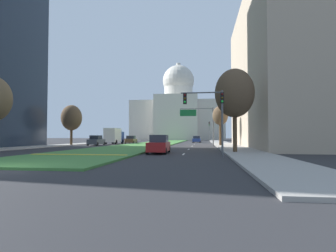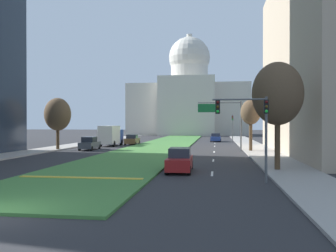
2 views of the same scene
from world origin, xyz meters
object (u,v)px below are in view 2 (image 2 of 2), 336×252
(traffic_light_far_right, at_px, (232,125))
(overhead_guide_sign, at_px, (224,115))
(traffic_light_near_right, at_px, (252,120))
(street_tree_left_mid, at_px, (58,115))
(capitol_building, at_px, (189,100))
(street_tree_right_mid, at_px, (251,113))
(sedan_distant, at_px, (132,140))
(street_tree_right_near, at_px, (278,94))
(sedan_lead_stopped, at_px, (180,161))
(sedan_far_horizon, at_px, (216,138))
(sedan_midblock, at_px, (90,144))
(box_truck_delivery, at_px, (111,135))

(traffic_light_far_right, relative_size, overhead_guide_sign, 0.80)
(traffic_light_near_right, relative_size, street_tree_left_mid, 0.74)
(capitol_building, height_order, street_tree_right_mid, capitol_building)
(traffic_light_near_right, relative_size, overhead_guide_sign, 0.80)
(sedan_distant, bearing_deg, capitol_building, 83.90)
(overhead_guide_sign, height_order, street_tree_right_near, street_tree_right_near)
(traffic_light_near_right, bearing_deg, sedan_lead_stopped, 137.41)
(traffic_light_far_right, bearing_deg, street_tree_right_mid, -86.47)
(traffic_light_far_right, relative_size, sedan_far_horizon, 1.10)
(traffic_light_far_right, height_order, street_tree_right_mid, street_tree_right_mid)
(street_tree_right_near, distance_m, sedan_far_horizon, 42.98)
(street_tree_right_near, distance_m, sedan_lead_stopped, 8.85)
(sedan_distant, bearing_deg, overhead_guide_sign, -37.42)
(street_tree_left_mid, bearing_deg, sedan_far_horizon, 49.87)
(traffic_light_far_right, distance_m, overhead_guide_sign, 20.42)
(overhead_guide_sign, bearing_deg, traffic_light_near_right, -87.49)
(traffic_light_near_right, relative_size, traffic_light_far_right, 1.00)
(capitol_building, height_order, sedan_midblock, capitol_building)
(street_tree_right_near, height_order, street_tree_left_mid, street_tree_right_near)
(capitol_building, xyz_separation_m, sedan_midblock, (-8.54, -64.98, -10.02))
(overhead_guide_sign, distance_m, sedan_far_horizon, 23.08)
(sedan_far_horizon, bearing_deg, traffic_light_near_right, -87.31)
(traffic_light_near_right, height_order, street_tree_left_mid, street_tree_left_mid)
(street_tree_right_mid, height_order, box_truck_delivery, street_tree_right_mid)
(street_tree_right_near, bearing_deg, sedan_midblock, 138.87)
(traffic_light_near_right, xyz_separation_m, street_tree_left_mid, (-23.18, 23.20, 0.97))
(sedan_distant, height_order, box_truck_delivery, box_truck_delivery)
(street_tree_left_mid, height_order, sedan_distant, street_tree_left_mid)
(sedan_lead_stopped, xyz_separation_m, sedan_midblock, (-14.36, 20.02, -0.00))
(sedan_lead_stopped, relative_size, box_truck_delivery, 0.70)
(traffic_light_far_right, relative_size, street_tree_right_near, 0.63)
(traffic_light_far_right, relative_size, box_truck_delivery, 0.81)
(sedan_midblock, distance_m, box_truck_delivery, 8.28)
(overhead_guide_sign, xyz_separation_m, sedan_lead_stopped, (-3.71, -20.87, -3.83))
(traffic_light_near_right, distance_m, box_truck_delivery, 37.72)
(traffic_light_near_right, bearing_deg, box_truck_delivery, 119.82)
(sedan_far_horizon, bearing_deg, sedan_distant, -141.56)
(street_tree_right_mid, bearing_deg, capitol_building, 101.09)
(sedan_far_horizon, bearing_deg, sedan_lead_stopped, -93.37)
(street_tree_right_mid, distance_m, sedan_midblock, 21.75)
(traffic_light_near_right, xyz_separation_m, sedan_distant, (-16.27, 36.90, -3.00))
(overhead_guide_sign, bearing_deg, street_tree_right_mid, -21.03)
(sedan_far_horizon, relative_size, box_truck_delivery, 0.74)
(street_tree_right_near, distance_m, box_truck_delivery, 34.61)
(sedan_far_horizon, bearing_deg, street_tree_right_near, -83.72)
(traffic_light_near_right, bearing_deg, street_tree_left_mid, 134.98)
(box_truck_delivery, bearing_deg, street_tree_left_mid, -115.16)
(sedan_distant, bearing_deg, sedan_far_horizon, 38.44)
(capitol_building, bearing_deg, traffic_light_far_right, -75.31)
(traffic_light_near_right, bearing_deg, street_tree_right_mid, 84.84)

